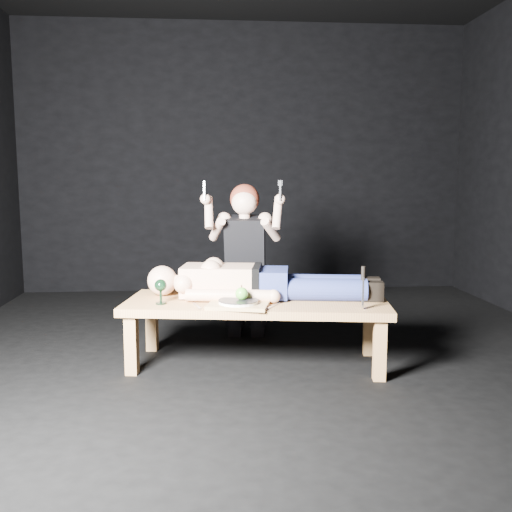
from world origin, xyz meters
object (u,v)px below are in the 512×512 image
object	(u,v)px
table	(257,332)
goblet	(161,292)
lying_man	(266,278)
carving_knife	(363,288)
serving_tray	(238,305)
kneeling_woman	(246,260)

from	to	relation	value
table	goblet	distance (m)	0.72
lying_man	carving_knife	distance (m)	0.72
goblet	table	bearing A→B (deg)	5.48
table	goblet	world-z (taller)	goblet
lying_man	goblet	bearing A→B (deg)	-158.46
carving_knife	serving_tray	bearing A→B (deg)	179.09
kneeling_woman	goblet	xyz separation A→B (m)	(-0.61, -0.74, -0.10)
table	kneeling_woman	world-z (taller)	kneeling_woman
kneeling_woman	goblet	bearing A→B (deg)	-121.36
table	goblet	bearing A→B (deg)	-165.95
kneeling_woman	goblet	world-z (taller)	kneeling_woman
table	serving_tray	world-z (taller)	serving_tray
table	lying_man	size ratio (longest dim) A/B	0.98
table	lying_man	distance (m)	0.38
kneeling_woman	carving_knife	size ratio (longest dim) A/B	4.60
kneeling_woman	carving_knife	bearing A→B (deg)	-47.56
table	lying_man	world-z (taller)	lying_man
serving_tray	goblet	xyz separation A→B (m)	(-0.51, 0.13, 0.07)
goblet	carving_knife	distance (m)	1.32
goblet	serving_tray	bearing A→B (deg)	-13.86
lying_man	goblet	distance (m)	0.74
table	serving_tray	bearing A→B (deg)	-117.04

